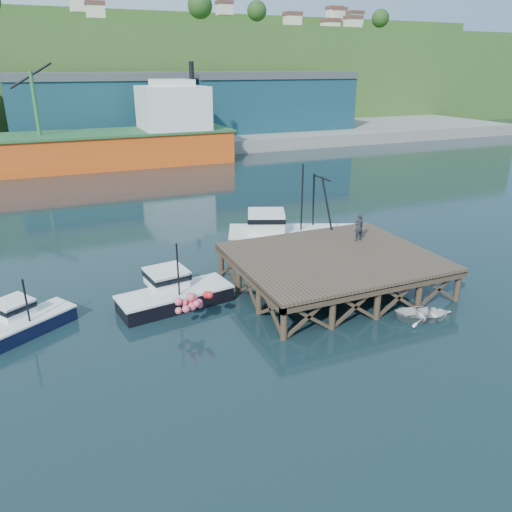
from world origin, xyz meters
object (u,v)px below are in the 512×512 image
boat_black (173,292)px  dockworker (359,227)px  boat_navy (22,321)px  dinghy (424,314)px  trawler (293,235)px

boat_black → dockworker: boat_black is taller
boat_navy → dinghy: 21.52m
boat_navy → trawler: bearing=-16.6°
boat_navy → dinghy: (20.27, -7.21, -0.32)m
trawler → dinghy: trawler is taller
dockworker → boat_black: bearing=-0.3°
trawler → dinghy: 12.48m
boat_black → dinghy: boat_black is taller
boat_black → trawler: bearing=17.1°
boat_black → dinghy: bearing=-39.4°
dinghy → dockworker: dockworker is taller
boat_navy → boat_black: bearing=-31.4°
boat_black → dinghy: 14.23m
boat_black → dockworker: size_ratio=3.65×
dinghy → dockworker: (0.63, 7.58, 2.74)m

